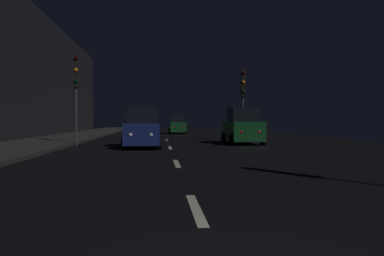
{
  "coord_description": "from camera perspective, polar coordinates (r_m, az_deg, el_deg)",
  "views": [
    {
      "loc": [
        -0.59,
        -3.17,
        1.41
      ],
      "look_at": [
        0.92,
        14.48,
        1.06
      ],
      "focal_mm": 36.77,
      "sensor_mm": 36.0,
      "label": 1
    }
  ],
  "objects": [
    {
      "name": "car_parked_right_far",
      "position": [
        23.57,
        7.29,
        0.1
      ],
      "size": [
        1.97,
        4.28,
        2.15
      ],
      "rotation": [
        0.0,
        0.0,
        1.57
      ],
      "color": "#0F3819",
      "rests_on": "ground"
    },
    {
      "name": "car_approaching_headlights",
      "position": [
        20.27,
        -7.17,
        -0.19
      ],
      "size": [
        1.89,
        4.09,
        2.06
      ],
      "rotation": [
        0.0,
        0.0,
        -1.57
      ],
      "color": "#141E51",
      "rests_on": "ground"
    },
    {
      "name": "traffic_light_far_left",
      "position": [
        23.04,
        -16.48,
        6.96
      ],
      "size": [
        0.37,
        0.48,
        5.15
      ],
      "rotation": [
        0.0,
        0.0,
        -1.35
      ],
      "color": "#38383A",
      "rests_on": "ground"
    },
    {
      "name": "sidewalk_left",
      "position": [
        28.55,
        -18.87,
        -1.6
      ],
      "size": [
        4.4,
        84.0,
        0.15
      ],
      "primitive_type": "cube",
      "color": "#33302D",
      "rests_on": "ground"
    },
    {
      "name": "traffic_light_far_right",
      "position": [
        27.16,
        7.43,
        5.75
      ],
      "size": [
        0.33,
        0.47,
        4.94
      ],
      "rotation": [
        0.0,
        0.0,
        -1.63
      ],
      "color": "#38383A",
      "rests_on": "ground"
    },
    {
      "name": "ground",
      "position": [
        27.72,
        -3.67,
        -1.8
      ],
      "size": [
        27.37,
        84.0,
        0.02
      ],
      "primitive_type": "cube",
      "color": "black"
    },
    {
      "name": "lane_centerline",
      "position": [
        22.8,
        -3.4,
        -2.39
      ],
      "size": [
        0.16,
        37.3,
        0.01
      ],
      "color": "beige",
      "rests_on": "ground"
    },
    {
      "name": "car_distant_taillights",
      "position": [
        41.03,
        -2.11,
        0.43
      ],
      "size": [
        1.81,
        3.91,
        1.97
      ],
      "rotation": [
        0.0,
        0.0,
        1.57
      ],
      "color": "#0F3819",
      "rests_on": "ground"
    }
  ]
}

